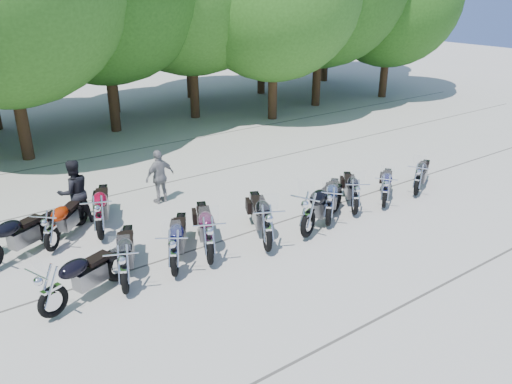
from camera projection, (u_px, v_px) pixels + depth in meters
ground at (291, 253)px, 12.16m from camera, size 90.00×90.00×0.00m
motorcycle_0 at (51, 290)px, 9.52m from camera, size 2.41×1.51×1.31m
motorcycle_1 at (124, 268)px, 10.28m from camera, size 1.58×2.35×1.28m
motorcycle_2 at (174, 252)px, 10.90m from camera, size 1.81×2.29×1.29m
motorcycle_3 at (209, 240)px, 11.35m from camera, size 1.66×2.51×1.37m
motorcycle_4 at (267, 227)px, 11.89m from camera, size 1.76×2.56×1.40m
motorcycle_5 at (308, 214)px, 12.55m from camera, size 2.62×1.78×1.43m
motorcycle_6 at (329, 206)px, 13.20m from camera, size 2.13×2.01×1.27m
motorcycle_7 at (355, 196)px, 13.86m from camera, size 1.81×2.11×1.21m
motorcycle_8 at (385, 190)px, 14.31m from camera, size 2.02×1.79×1.17m
motorcycle_9 at (418, 179)px, 15.13m from camera, size 2.15×1.58×1.19m
motorcycle_11 at (50, 230)px, 11.93m from camera, size 1.96×2.06×1.23m
motorcycle_12 at (99, 217)px, 12.44m from camera, size 1.63×2.54×1.38m
rider_1 at (74, 192)px, 13.36m from camera, size 0.92×0.73×1.81m
rider_2 at (160, 177)px, 14.68m from camera, size 1.02×0.56×1.64m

